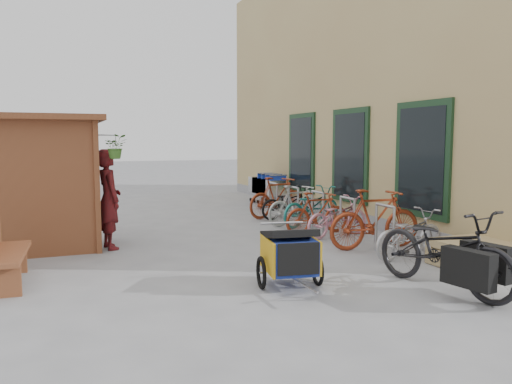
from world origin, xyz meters
name	(u,v)px	position (x,y,z in m)	size (l,w,h in m)	color
ground	(262,266)	(0.00, 0.00, 0.00)	(80.00, 80.00, 0.00)	gray
building	(415,85)	(6.49, 4.50, 3.49)	(6.07, 13.00, 7.00)	tan
kiosk	(36,164)	(-3.28, 2.47, 1.55)	(2.49, 1.65, 2.40)	brown
bike_rack	(318,207)	(2.30, 2.40, 0.52)	(0.05, 5.35, 0.86)	#A5A8AD
pallet_stack	(478,256)	(3.00, -1.40, 0.21)	(1.00, 1.20, 0.40)	tan
bench	(1,250)	(-3.68, 0.34, 0.49)	(0.53, 1.55, 0.97)	brown
shopping_carts	(266,186)	(3.00, 6.93, 0.56)	(0.54, 1.81, 0.96)	silver
child_trailer	(290,252)	(-0.06, -1.15, 0.46)	(0.90, 1.45, 0.84)	#1B2D98
cargo_bike	(445,250)	(1.72, -2.08, 0.55)	(1.09, 2.20, 1.11)	black
person_kiosk	(109,199)	(-2.08, 2.19, 0.90)	(0.66, 0.43, 1.80)	maroon
bike_0	(409,234)	(2.49, -0.42, 0.41)	(0.54, 1.56, 0.82)	#A9A9AE
bike_1	(375,219)	(2.37, 0.38, 0.55)	(0.51, 1.82, 1.09)	maroon
bike_2	(337,217)	(2.31, 1.59, 0.42)	(0.55, 1.58, 0.83)	pink
bike_3	(317,213)	(2.10, 2.04, 0.44)	(0.42, 1.48, 0.89)	maroon
bike_4	(312,206)	(2.45, 2.96, 0.46)	(0.60, 1.73, 0.91)	#1C716C
bike_5	(296,205)	(2.16, 3.15, 0.47)	(0.44, 1.56, 0.94)	#BABAB6
bike_6	(289,202)	(2.41, 4.09, 0.41)	(0.54, 1.56, 0.82)	black
bike_7	(277,197)	(2.22, 4.38, 0.52)	(0.49, 1.73, 1.04)	maroon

